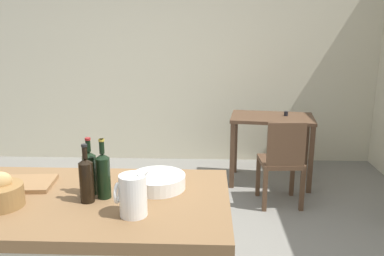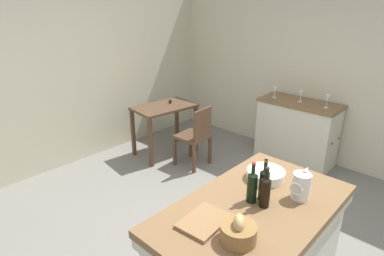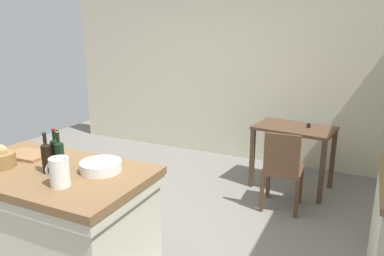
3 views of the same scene
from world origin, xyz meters
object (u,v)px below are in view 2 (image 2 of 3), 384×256
wine_bottle_green (265,191)px  wash_bowl (266,174)px  side_cabinet (296,132)px  pitcher (301,186)px  cutting_board (204,221)px  wooden_chair (196,135)px  writing_desk (164,114)px  wine_glass_far_left (327,99)px  bread_basket (238,232)px  island_table (251,251)px  wine_bottle_dark (264,183)px  wine_glass_left (301,94)px  wine_glass_middle (275,90)px  wine_bottle_amber (252,186)px

wine_bottle_green → wash_bowl: bearing=29.3°
side_cabinet → pitcher: 2.49m
wash_bowl → cutting_board: 0.76m
wooden_chair → pitcher: bearing=-118.2°
writing_desk → wine_glass_far_left: wine_glass_far_left is taller
side_cabinet → wine_bottle_green: size_ratio=3.68×
wine_bottle_green → wine_glass_far_left: (2.42, 0.53, 0.03)m
writing_desk → pitcher: size_ratio=3.97×
side_cabinet → pitcher: size_ratio=4.61×
bread_basket → cutting_board: 0.26m
island_table → wine_bottle_green: (0.04, -0.05, 0.53)m
wine_bottle_dark → wine_glass_left: wine_bottle_dark is taller
wine_bottle_dark → wine_glass_left: size_ratio=2.06×
wine_glass_left → wine_glass_middle: size_ratio=0.96×
side_cabinet → wash_bowl: size_ratio=3.68×
side_cabinet → writing_desk: 1.96m
wine_bottle_amber → wooden_chair: bearing=52.7°
cutting_board → wine_bottle_amber: size_ratio=1.07×
bread_basket → wine_glass_middle: wine_glass_middle is taller
bread_basket → wine_bottle_dark: bearing=14.4°
side_cabinet → wine_bottle_amber: size_ratio=3.62×
wash_bowl → wine_glass_left: (2.11, 0.72, 0.10)m
writing_desk → wine_glass_left: (1.12, -1.59, 0.38)m
pitcher → wine_bottle_green: 0.30m
island_table → side_cabinet: 2.64m
wooden_chair → wine_bottle_dark: bearing=-124.9°
side_cabinet → wine_bottle_amber: (-2.47, -0.80, 0.55)m
wash_bowl → wine_bottle_amber: (-0.35, -0.09, 0.09)m
pitcher → wine_bottle_dark: 0.27m
writing_desk → wine_glass_far_left: (1.09, -1.97, 0.39)m
side_cabinet → bread_basket: size_ratio=5.05×
cutting_board → wine_bottle_dark: (0.50, -0.13, 0.12)m
wooden_chair → pitcher: 2.33m
writing_desk → wash_bowl: 2.52m
wine_bottle_amber → wine_bottle_green: 0.10m
writing_desk → wine_bottle_green: (-1.32, -2.49, 0.36)m
bread_basket → writing_desk: bearing=55.9°
cutting_board → wine_bottle_dark: bearing=-15.2°
wine_bottle_green → wine_glass_left: wine_bottle_green is taller
cutting_board → wash_bowl: bearing=0.1°
writing_desk → wine_bottle_green: bearing=-117.9°
wash_bowl → wine_bottle_green: 0.39m
wine_bottle_dark → side_cabinet: bearing=19.6°
wine_bottle_green → wine_glass_middle: bearing=28.1°
wine_glass_far_left → pitcher: bearing=-162.8°
writing_desk → pitcher: (-1.06, -2.63, 0.34)m
writing_desk → side_cabinet: bearing=-54.6°
cutting_board → wine_glass_middle: 3.03m
wine_bottle_dark → wine_bottle_amber: bearing=151.4°
wine_bottle_dark → island_table: bearing=-177.1°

